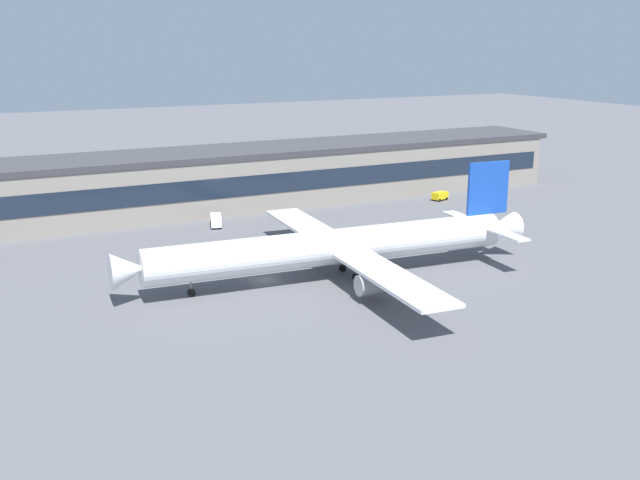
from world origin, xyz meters
TOP-DOWN VIEW (x-y plane):
  - ground_plane at (0.00, 0.00)m, footprint 600.00×600.00m
  - terminal_building at (0.00, 50.28)m, footprint 185.67×19.26m
  - airliner at (10.37, -3.67)m, footprint 65.48×56.48m
  - belt_loader at (4.73, 35.50)m, footprint 3.85×6.71m
  - baggage_tug at (57.20, 35.24)m, footprint 4.01×2.91m

SIDE VIEW (x-z plane):
  - ground_plane at x=0.00m, z-range 0.00..0.00m
  - baggage_tug at x=57.20m, z-range 0.16..2.01m
  - belt_loader at x=4.73m, z-range 0.18..2.13m
  - airliner at x=10.37m, z-range -3.16..12.87m
  - terminal_building at x=0.00m, z-range 0.02..12.45m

